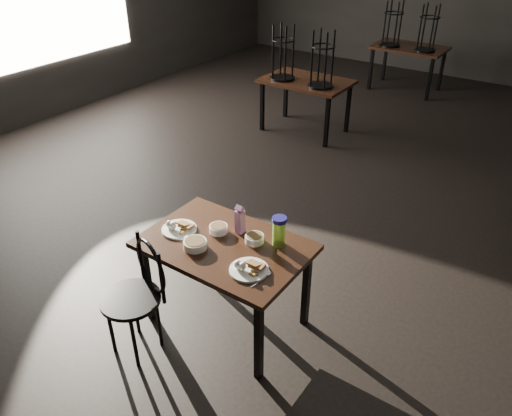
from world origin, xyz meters
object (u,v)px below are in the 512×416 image
Objects in this scene: main_table at (225,252)px; bentwood_chair at (139,289)px; water_bottle at (279,231)px; juice_carton at (240,220)px.

bentwood_chair reaches higher than main_table.
bentwood_chair is (-0.68, -0.76, -0.33)m from water_bottle.
juice_carton is (0.01, 0.18, 0.19)m from main_table.
water_bottle is at bearing 32.77° from main_table.
juice_carton is 0.87m from bentwood_chair.
water_bottle is (0.33, 0.21, 0.20)m from main_table.
juice_carton is at bearing -175.08° from water_bottle.
water_bottle is at bearing 66.85° from bentwood_chair.
bentwood_chair is (-0.35, -0.55, -0.14)m from main_table.
bentwood_chair is at bearing -115.79° from juice_carton.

